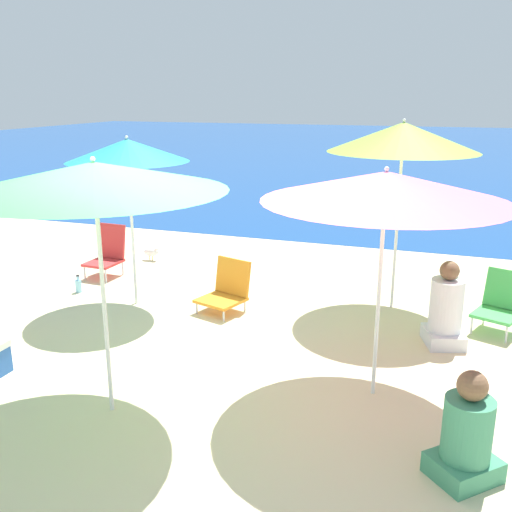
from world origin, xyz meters
The scene contains 13 objects.
ground_plane centered at (0.00, 0.00, 0.00)m, with size 60.00×60.00×0.00m, color beige.
sea_water centered at (0.00, 25.65, 0.00)m, with size 60.00×40.00×0.01m.
beach_umbrella_teal centered at (-1.65, 1.89, 1.97)m, with size 1.50×1.50×2.15m.
beach_umbrella_pink centered at (1.60, 0.56, 1.90)m, with size 2.08×2.08×2.06m.
beach_umbrella_green centered at (-0.50, -0.47, 2.02)m, with size 2.09×2.09×2.17m.
beach_umbrella_lime centered at (1.51, 2.84, 2.14)m, with size 1.79×1.79×2.35m.
beach_chair_red centered at (-2.66, 2.81, 0.36)m, with size 0.47×0.57×0.76m.
beach_chair_orange centered at (-0.44, 2.06, 0.28)m, with size 0.65×0.67×0.64m.
beach_chair_green centered at (2.76, 2.48, 0.33)m, with size 0.61×0.66×0.69m.
person_seated_near centered at (2.37, -0.43, 0.33)m, with size 0.58×0.58×0.83m.
person_seated_far centered at (2.17, 1.87, 0.39)m, with size 0.50×0.55×0.94m.
water_bottle centered at (-2.62, 2.01, 0.10)m, with size 0.09×0.09×0.25m.
seagull centered at (-2.44, 3.71, 0.14)m, with size 0.27×0.11×0.23m.
Camera 1 is at (2.11, -4.20, 2.64)m, focal length 40.00 mm.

